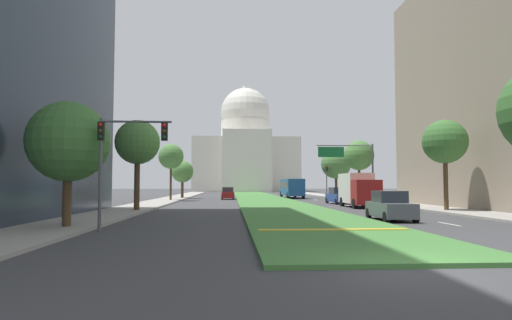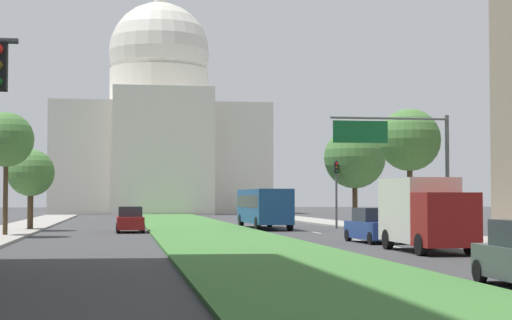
{
  "view_description": "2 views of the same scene",
  "coord_description": "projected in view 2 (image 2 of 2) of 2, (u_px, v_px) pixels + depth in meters",
  "views": [
    {
      "loc": [
        -4.55,
        -10.91,
        2.17
      ],
      "look_at": [
        -2.01,
        32.19,
        4.58
      ],
      "focal_mm": 30.36,
      "sensor_mm": 36.0,
      "label": 1
    },
    {
      "loc": [
        -5.5,
        -5.68,
        2.35
      ],
      "look_at": [
        1.64,
        39.13,
        4.37
      ],
      "focal_mm": 59.09,
      "sensor_mm": 36.0,
      "label": 2
    }
  ],
  "objects": [
    {
      "name": "ground_plane",
      "position": [
        192.0,
        227.0,
        66.76
      ],
      "size": [
        269.37,
        269.37,
        0.0
      ],
      "primitive_type": "plane",
      "color": "#3D3D3F"
    },
    {
      "name": "grass_median",
      "position": [
        199.0,
        229.0,
        60.72
      ],
      "size": [
        7.42,
        110.2,
        0.14
      ],
      "primitive_type": "cube",
      "color": "#427A38",
      "rests_on": "ground_plane"
    },
    {
      "name": "lane_dashes_right",
      "position": [
        409.0,
        249.0,
        38.06
      ],
      "size": [
        0.16,
        39.42,
        0.01
      ],
      "color": "silver",
      "rests_on": "ground_plane"
    },
    {
      "name": "sidewalk_left",
      "position": [
        1.0,
        234.0,
        52.64
      ],
      "size": [
        4.0,
        110.2,
        0.15
      ],
      "primitive_type": "cube",
      "color": "#9E9991",
      "rests_on": "ground_plane"
    },
    {
      "name": "sidewalk_right",
      "position": [
        399.0,
        231.0,
        56.73
      ],
      "size": [
        4.0,
        110.2,
        0.15
      ],
      "primitive_type": "cube",
      "color": "#9E9991",
      "rests_on": "ground_plane"
    },
    {
      "name": "capitol_building",
      "position": [
        159.0,
        133.0,
        126.95
      ],
      "size": [
        30.95,
        28.15,
        32.78
      ],
      "color": "silver",
      "rests_on": "ground_plane"
    },
    {
      "name": "traffic_light_far_right",
      "position": [
        336.0,
        185.0,
        63.47
      ],
      "size": [
        0.28,
        0.35,
        5.2
      ],
      "color": "#515456",
      "rests_on": "ground_plane"
    },
    {
      "name": "overhead_guide_sign",
      "position": [
        403.0,
        151.0,
        42.02
      ],
      "size": [
        6.14,
        0.2,
        6.5
      ],
      "color": "#515456",
      "rests_on": "ground_plane"
    },
    {
      "name": "street_tree_left_far",
      "position": [
        6.0,
        140.0,
        49.84
      ],
      "size": [
        3.26,
        3.26,
        7.41
      ],
      "color": "#4C3823",
      "rests_on": "ground_plane"
    },
    {
      "name": "street_tree_right_far",
      "position": [
        409.0,
        140.0,
        52.17
      ],
      "size": [
        3.88,
        3.88,
        7.86
      ],
      "color": "#4C3823",
      "rests_on": "ground_plane"
    },
    {
      "name": "street_tree_left_distant",
      "position": [
        31.0,
        173.0,
        59.13
      ],
      "size": [
        3.32,
        3.32,
        5.75
      ],
      "color": "#4C3823",
      "rests_on": "ground_plane"
    },
    {
      "name": "street_tree_right_distant",
      "position": [
        355.0,
        158.0,
        65.26
      ],
      "size": [
        4.77,
        4.77,
        7.82
      ],
      "color": "#4C3823",
      "rests_on": "ground_plane"
    },
    {
      "name": "sedan_midblock",
      "position": [
        374.0,
        226.0,
        43.65
      ],
      "size": [
        2.12,
        4.52,
        1.81
      ],
      "color": "navy",
      "rests_on": "ground_plane"
    },
    {
      "name": "sedan_distant",
      "position": [
        130.0,
        220.0,
        56.51
      ],
      "size": [
        1.89,
        4.56,
        1.74
      ],
      "color": "maroon",
      "rests_on": "ground_plane"
    },
    {
      "name": "box_truck_delivery",
      "position": [
        425.0,
        213.0,
        36.38
      ],
      "size": [
        2.4,
        6.4,
        3.2
      ],
      "color": "maroon",
      "rests_on": "ground_plane"
    },
    {
      "name": "city_bus",
      "position": [
        264.0,
        205.0,
        63.17
      ],
      "size": [
        2.62,
        11.0,
        2.95
      ],
      "color": "#1E4C8C",
      "rests_on": "ground_plane"
    }
  ]
}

